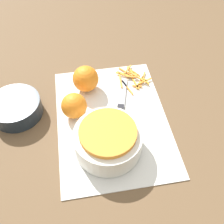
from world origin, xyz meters
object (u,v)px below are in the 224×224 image
(knife, at_px, (120,113))
(orange_left, at_px, (86,79))
(bowl_dark, at_px, (16,108))
(bowl_speckled, at_px, (108,140))
(orange_right, at_px, (74,106))

(knife, xyz_separation_m, orange_left, (0.13, 0.09, 0.04))
(bowl_dark, bearing_deg, bowl_speckled, -123.90)
(orange_left, xyz_separation_m, orange_right, (-0.10, 0.05, -0.00))
(bowl_speckled, distance_m, knife, 0.12)
(bowl_dark, bearing_deg, knife, -101.57)
(orange_left, distance_m, orange_right, 0.11)
(bowl_dark, xyz_separation_m, knife, (-0.06, -0.31, -0.01))
(bowl_dark, height_order, orange_left, orange_left)
(orange_left, bearing_deg, bowl_dark, 106.96)
(bowl_dark, relative_size, orange_left, 1.84)
(bowl_speckled, relative_size, orange_right, 2.39)
(orange_right, bearing_deg, bowl_speckled, -149.13)
(bowl_speckled, bearing_deg, knife, -26.41)
(bowl_dark, distance_m, orange_left, 0.23)
(orange_left, relative_size, orange_right, 1.09)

